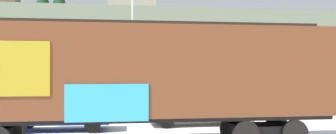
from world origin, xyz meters
name	(u,v)px	position (x,y,z in m)	size (l,w,h in m)	color
freight_car	(126,74)	(-0.37, 0.00, 2.45)	(14.10, 3.12, 4.20)	brown
flagpole	(129,31)	(0.62, 13.02, 5.19)	(1.46, 0.34, 8.26)	silver
hillside	(108,55)	(-0.10, 55.39, 5.31)	(155.10, 40.39, 15.22)	slate
parked_car_blue	(57,111)	(-3.01, 4.30, 0.85)	(4.35, 2.07, 1.67)	navy
parked_car_tan	(196,108)	(3.22, 5.02, 0.81)	(4.81, 1.95, 1.59)	#9E8966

